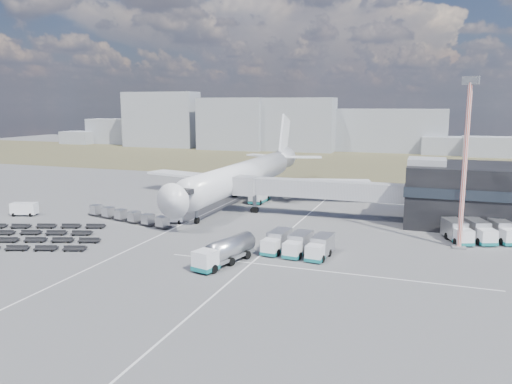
% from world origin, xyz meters
% --- Properties ---
extents(ground, '(420.00, 420.00, 0.00)m').
position_xyz_m(ground, '(0.00, 0.00, 0.00)').
color(ground, '#565659').
rests_on(ground, ground).
extents(grass_strip, '(420.00, 90.00, 0.01)m').
position_xyz_m(grass_strip, '(0.00, 110.00, 0.01)').
color(grass_strip, '#443C29').
rests_on(grass_strip, ground).
extents(lane_markings, '(47.12, 110.00, 0.01)m').
position_xyz_m(lane_markings, '(9.77, 3.00, 0.01)').
color(lane_markings, silver).
rests_on(lane_markings, ground).
extents(terminal, '(30.40, 16.40, 11.00)m').
position_xyz_m(terminal, '(47.77, 23.96, 5.25)').
color(terminal, black).
rests_on(terminal, ground).
extents(jet_bridge, '(30.30, 3.80, 7.05)m').
position_xyz_m(jet_bridge, '(15.90, 20.42, 5.05)').
color(jet_bridge, '#939399').
rests_on(jet_bridge, ground).
extents(airliner, '(51.59, 64.53, 17.62)m').
position_xyz_m(airliner, '(0.00, 32.38, 5.29)').
color(airliner, white).
rests_on(airliner, ground).
extents(skyline, '(280.56, 25.20, 25.79)m').
position_xyz_m(skyline, '(-13.18, 148.06, 9.58)').
color(skyline, '#8F939C').
rests_on(skyline, ground).
extents(fuel_tanker, '(5.00, 10.32, 3.23)m').
position_xyz_m(fuel_tanker, '(12.97, -9.41, 1.62)').
color(fuel_tanker, white).
rests_on(fuel_tanker, ground).
extents(pushback_tug, '(3.91, 2.99, 1.54)m').
position_xyz_m(pushback_tug, '(-4.00, 8.00, 0.77)').
color(pushback_tug, white).
rests_on(pushback_tug, ground).
extents(utility_van, '(4.83, 3.25, 2.35)m').
position_xyz_m(utility_van, '(-32.02, 4.05, 1.18)').
color(utility_van, white).
rests_on(utility_van, ground).
extents(catering_truck, '(2.70, 6.33, 2.88)m').
position_xyz_m(catering_truck, '(3.84, 29.92, 1.47)').
color(catering_truck, white).
rests_on(catering_truck, ground).
extents(service_trucks_near, '(8.97, 7.14, 2.55)m').
position_xyz_m(service_trucks_near, '(20.57, -2.36, 1.38)').
color(service_trucks_near, white).
rests_on(service_trucks_near, ground).
extents(service_trucks_far, '(10.81, 9.52, 2.74)m').
position_xyz_m(service_trucks_far, '(43.93, 12.87, 1.49)').
color(service_trucks_far, white).
rests_on(service_trucks_far, ground).
extents(uld_row, '(19.04, 6.48, 1.75)m').
position_xyz_m(uld_row, '(-11.74, 6.18, 1.05)').
color(uld_row, black).
rests_on(uld_row, ground).
extents(baggage_dollies, '(25.44, 20.48, 0.72)m').
position_xyz_m(baggage_dollies, '(-20.15, -8.53, 0.36)').
color(baggage_dollies, black).
rests_on(baggage_dollies, ground).
extents(floodlight_mast, '(2.23, 1.81, 23.44)m').
position_xyz_m(floodlight_mast, '(40.99, 8.05, 11.75)').
color(floodlight_mast, red).
rests_on(floodlight_mast, ground).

